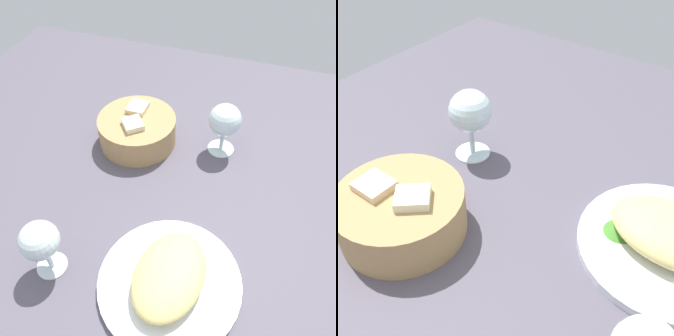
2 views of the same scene
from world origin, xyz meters
TOP-DOWN VIEW (x-y plane):
  - ground_plane at (0.00, 0.00)cm, footprint 140.00×140.00cm
  - plate at (-13.80, -11.51)cm, footprint 26.38×26.38cm
  - omelette at (-13.80, -11.51)cm, footprint 18.80×13.60cm
  - lettuce_garnish at (-7.12, -9.47)cm, footprint 4.94×4.94cm
  - bread_basket at (20.66, 8.61)cm, footprint 19.53×19.53cm
  - wine_glass_near at (24.45, -12.54)cm, footprint 7.85×7.85cm

SIDE VIEW (x-z plane):
  - ground_plane at x=0.00cm, z-range -2.00..0.00cm
  - plate at x=-13.80cm, z-range 0.00..1.40cm
  - lettuce_garnish at x=-7.12cm, z-range 1.40..2.65cm
  - omelette at x=-13.80cm, z-range 1.40..6.06cm
  - bread_basket at x=20.66cm, z-range -0.53..8.25cm
  - wine_glass_near at x=24.45cm, z-range 2.28..15.76cm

